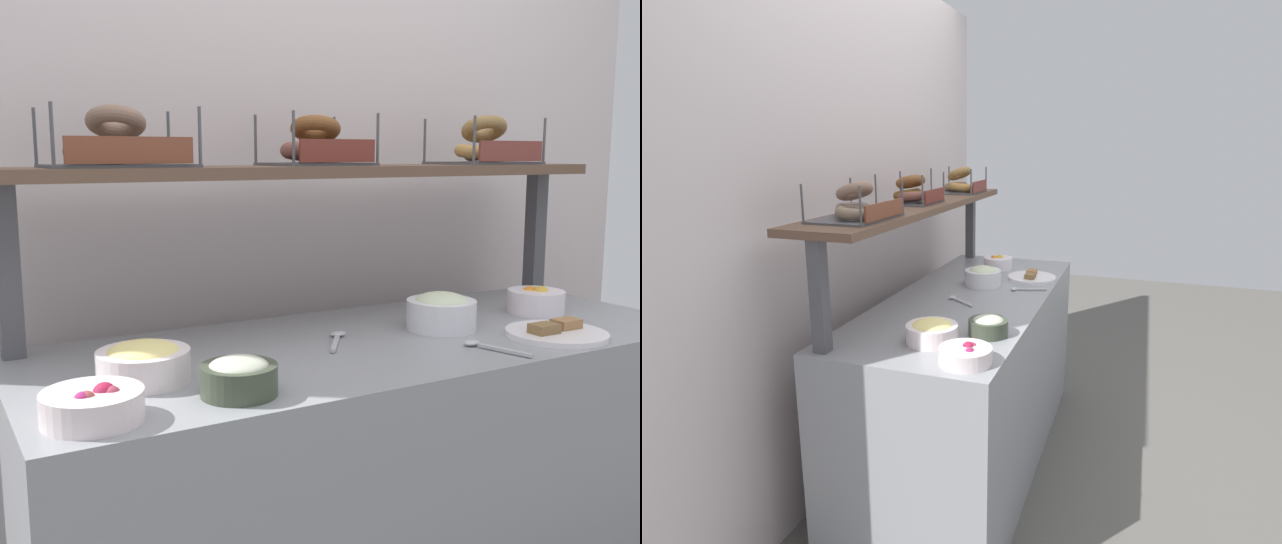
{
  "view_description": "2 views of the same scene",
  "coord_description": "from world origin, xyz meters",
  "views": [
    {
      "loc": [
        -1.01,
        -1.48,
        1.31
      ],
      "look_at": [
        -0.15,
        0.02,
        1.03
      ],
      "focal_mm": 40.73,
      "sensor_mm": 36.0,
      "label": 1
    },
    {
      "loc": [
        -2.3,
        -0.76,
        1.56
      ],
      "look_at": [
        -0.1,
        0.0,
        0.99
      ],
      "focal_mm": 29.77,
      "sensor_mm": 36.0,
      "label": 2
    }
  ],
  "objects": [
    {
      "name": "back_wall",
      "position": [
        0.0,
        0.55,
        1.2
      ],
      "size": [
        2.96,
        0.06,
        2.4
      ],
      "primitive_type": "cube",
      "color": "silver",
      "rests_on": "ground_plane"
    },
    {
      "name": "deli_counter",
      "position": [
        0.0,
        0.0,
        0.42
      ],
      "size": [
        1.76,
        0.7,
        0.85
      ],
      "primitive_type": "cube",
      "color": "gray",
      "rests_on": "ground_plane"
    },
    {
      "name": "shelf_riser_left",
      "position": [
        -0.82,
        0.27,
        1.05
      ],
      "size": [
        0.05,
        0.05,
        0.4
      ],
      "primitive_type": "cube",
      "color": "#4C4C51",
      "rests_on": "deli_counter"
    },
    {
      "name": "shelf_riser_right",
      "position": [
        0.82,
        0.27,
        1.05
      ],
      "size": [
        0.05,
        0.05,
        0.4
      ],
      "primitive_type": "cube",
      "color": "#4C4C51",
      "rests_on": "deli_counter"
    },
    {
      "name": "upper_shelf",
      "position": [
        0.0,
        0.27,
        1.26
      ],
      "size": [
        1.72,
        0.32,
        0.03
      ],
      "primitive_type": "cube",
      "color": "brown",
      "rests_on": "shelf_riser_left"
    },
    {
      "name": "bowl_scallion_spread",
      "position": [
        0.21,
        -0.0,
        0.9
      ],
      "size": [
        0.18,
        0.18,
        0.1
      ],
      "color": "white",
      "rests_on": "deli_counter"
    },
    {
      "name": "bowl_tuna_salad",
      "position": [
        -0.48,
        -0.23,
        0.89
      ],
      "size": [
        0.15,
        0.15,
        0.08
      ],
      "color": "#3C4534",
      "rests_on": "deli_counter"
    },
    {
      "name": "bowl_egg_salad",
      "position": [
        -0.61,
        -0.06,
        0.89
      ],
      "size": [
        0.19,
        0.19,
        0.08
      ],
      "color": "white",
      "rests_on": "deli_counter"
    },
    {
      "name": "bowl_beet_salad",
      "position": [
        -0.75,
        -0.23,
        0.88
      ],
      "size": [
        0.18,
        0.18,
        0.07
      ],
      "color": "white",
      "rests_on": "deli_counter"
    },
    {
      "name": "bowl_fruit_salad",
      "position": [
        0.58,
        0.02,
        0.89
      ],
      "size": [
        0.16,
        0.16,
        0.08
      ],
      "color": "white",
      "rests_on": "deli_counter"
    },
    {
      "name": "serving_plate_white",
      "position": [
        0.41,
        -0.21,
        0.86
      ],
      "size": [
        0.26,
        0.26,
        0.04
      ],
      "color": "white",
      "rests_on": "deli_counter"
    },
    {
      "name": "serving_spoon_near_plate",
      "position": [
        0.17,
        -0.21,
        0.86
      ],
      "size": [
        0.07,
        0.17,
        0.01
      ],
      "color": "#B7B7BC",
      "rests_on": "deli_counter"
    },
    {
      "name": "serving_spoon_by_edge",
      "position": [
        -0.1,
        0.03,
        0.86
      ],
      "size": [
        0.12,
        0.15,
        0.01
      ],
      "color": "#B7B7BC",
      "rests_on": "deli_counter"
    },
    {
      "name": "bagel_basket_poppy",
      "position": [
        -0.57,
        0.26,
        1.33
      ],
      "size": [
        0.34,
        0.25,
        0.15
      ],
      "color": "#4C4C51",
      "rests_on": "upper_shelf"
    },
    {
      "name": "bagel_basket_cinnamon_raisin",
      "position": [
        -0.02,
        0.29,
        1.33
      ],
      "size": [
        0.28,
        0.25,
        0.14
      ],
      "color": "#4C4C51",
      "rests_on": "upper_shelf"
    },
    {
      "name": "bagel_basket_everything",
      "position": [
        0.56,
        0.25,
        1.33
      ],
      "size": [
        0.3,
        0.27,
        0.15
      ],
      "color": "#4C4C51",
      "rests_on": "upper_shelf"
    }
  ]
}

